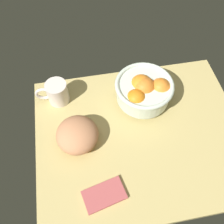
{
  "coord_description": "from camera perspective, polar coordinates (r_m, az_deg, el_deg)",
  "views": [
    {
      "loc": [
        -17.28,
        -36.97,
        78.12
      ],
      "look_at": [
        -9.05,
        7.96,
        5.0
      ],
      "focal_mm": 38.99,
      "sensor_mm": 36.0,
      "label": 1
    }
  ],
  "objects": [
    {
      "name": "mug",
      "position": [
        0.94,
        -12.87,
        4.45
      ],
      "size": [
        12.37,
        7.98,
        9.16
      ],
      "color": "silver",
      "rests_on": "ground"
    },
    {
      "name": "ground_plane",
      "position": [
        0.89,
        6.66,
        -5.58
      ],
      "size": [
        74.55,
        60.21,
        3.0
      ],
      "primitive_type": "cube",
      "color": "tan"
    },
    {
      "name": "bread_loaf",
      "position": [
        0.83,
        -8.11,
        -5.3
      ],
      "size": [
        14.63,
        14.86,
        8.95
      ],
      "primitive_type": "ellipsoid",
      "rotation": [
        0.0,
        0.0,
        4.73
      ],
      "color": "tan",
      "rests_on": "ground"
    },
    {
      "name": "fruit_bowl",
      "position": [
        0.9,
        7.54,
        5.16
      ],
      "size": [
        21.49,
        21.49,
        11.76
      ],
      "color": "silver",
      "rests_on": "ground"
    },
    {
      "name": "napkin_folded",
      "position": [
        0.8,
        -1.85,
        -18.85
      ],
      "size": [
        14.21,
        10.03,
        1.13
      ],
      "primitive_type": "cube",
      "rotation": [
        0.0,
        0.0,
        0.22
      ],
      "color": "#B14F4F",
      "rests_on": "ground"
    }
  ]
}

